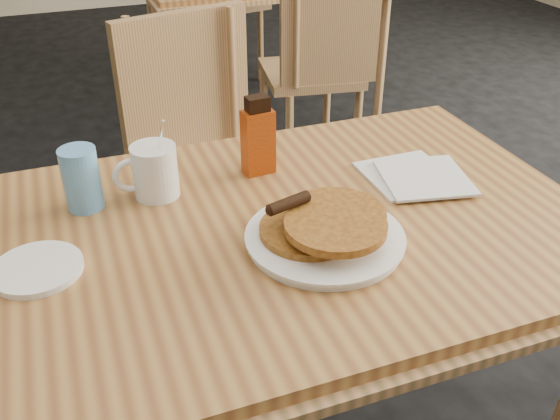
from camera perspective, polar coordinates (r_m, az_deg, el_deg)
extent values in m
cube|color=#AA773C|center=(1.20, 0.48, -1.90)|extent=(1.19, 0.80, 0.04)
cube|color=tan|center=(1.21, 0.48, -2.49)|extent=(1.23, 0.84, 0.02)
cylinder|color=tan|center=(1.85, 11.81, -3.28)|extent=(0.04, 0.04, 0.71)
cylinder|color=tan|center=(3.03, -8.94, 11.38)|extent=(0.04, 0.04, 0.71)
cylinder|color=tan|center=(3.95, 4.53, 16.50)|extent=(0.04, 0.04, 0.71)
cube|color=tan|center=(1.89, -6.70, 1.82)|extent=(0.52, 0.52, 0.04)
cube|color=tan|center=(1.96, -8.66, 10.90)|extent=(0.42, 0.14, 0.47)
cylinder|color=tan|center=(1.86, -9.99, -8.00)|extent=(0.04, 0.04, 0.44)
cylinder|color=tan|center=(2.20, -3.16, -0.64)|extent=(0.04, 0.04, 0.44)
cube|color=tan|center=(4.05, -5.13, 18.33)|extent=(0.50, 0.50, 0.04)
cylinder|color=tan|center=(3.91, -6.72, 14.10)|extent=(0.04, 0.04, 0.44)
cylinder|color=tan|center=(4.31, -3.36, 15.97)|extent=(0.04, 0.04, 0.44)
cube|color=tan|center=(2.87, 2.80, 12.36)|extent=(0.47, 0.47, 0.04)
cube|color=tan|center=(2.64, 4.60, 16.09)|extent=(0.41, 0.11, 0.45)
cylinder|color=tan|center=(2.76, 0.86, 6.38)|extent=(0.04, 0.04, 0.42)
cylinder|color=tan|center=(3.16, 4.29, 9.71)|extent=(0.04, 0.04, 0.42)
cylinder|color=white|center=(1.13, 4.11, -2.66)|extent=(0.28, 0.28, 0.02)
cylinder|color=white|center=(1.13, 4.12, -2.36)|extent=(0.29, 0.29, 0.01)
cylinder|color=#A66E22|center=(1.12, 2.67, -1.82)|extent=(0.18, 0.18, 0.01)
cylinder|color=#A66E22|center=(1.14, 5.13, -0.51)|extent=(0.18, 0.18, 0.01)
cylinder|color=#A66E22|center=(1.08, 5.10, -1.41)|extent=(0.18, 0.18, 0.01)
cylinder|color=black|center=(1.11, 0.79, 0.63)|extent=(0.09, 0.04, 0.02)
cylinder|color=white|center=(1.28, -11.35, 3.49)|extent=(0.09, 0.09, 0.11)
torus|color=white|center=(1.27, -13.46, 3.10)|extent=(0.07, 0.01, 0.07)
cylinder|color=black|center=(1.26, -11.57, 5.33)|extent=(0.08, 0.08, 0.01)
cylinder|color=white|center=(1.26, -10.95, 5.12)|extent=(0.03, 0.05, 0.16)
cube|color=maroon|center=(1.33, -2.01, 6.23)|extent=(0.07, 0.05, 0.14)
cube|color=black|center=(1.30, -2.09, 9.68)|extent=(0.05, 0.04, 0.03)
cube|color=silver|center=(1.37, 11.53, 3.17)|extent=(0.18, 0.18, 0.01)
cube|color=silver|center=(1.36, 13.08, 2.91)|extent=(0.21, 0.21, 0.01)
cylinder|color=#61A5E3|center=(1.27, -17.70, 2.73)|extent=(0.08, 0.08, 0.13)
cylinder|color=white|center=(1.14, -21.32, -5.03)|extent=(0.19, 0.19, 0.01)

